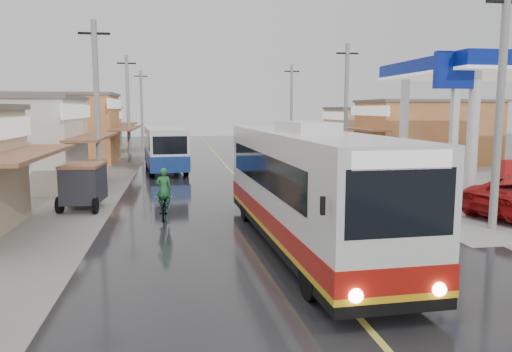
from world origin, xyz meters
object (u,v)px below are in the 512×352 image
object	(u,v)px
cyclist	(164,202)
tricycle_near	(83,183)
coach_bus	(304,187)
second_bus	(165,148)

from	to	relation	value
cyclist	tricycle_near	world-z (taller)	cyclist
coach_bus	cyclist	xyz separation A→B (m)	(-4.16, 4.37, -1.13)
cyclist	tricycle_near	bearing A→B (deg)	144.86
coach_bus	second_bus	xyz separation A→B (m)	(-4.45, 18.88, -0.25)
second_bus	cyclist	distance (m)	14.54
second_bus	tricycle_near	distance (m)	12.54
coach_bus	second_bus	world-z (taller)	coach_bus
second_bus	cyclist	size ratio (longest dim) A/B	4.50
coach_bus	tricycle_near	distance (m)	10.03
cyclist	coach_bus	bearing A→B (deg)	-45.85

